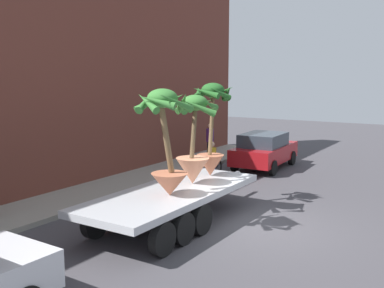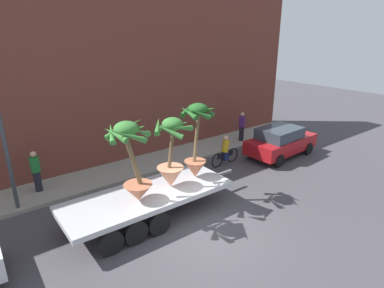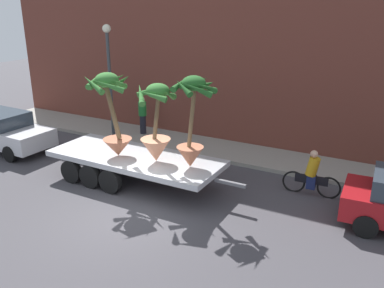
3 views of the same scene
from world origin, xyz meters
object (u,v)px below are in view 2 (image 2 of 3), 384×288
parked_car (281,141)px  pedestrian_near_gate (242,126)px  potted_palm_front (171,158)px  pedestrian_far_left (36,171)px  potted_palm_middle (133,162)px  street_lamp (1,127)px  potted_palm_rear (197,141)px  cyclist (225,152)px  flatbed_trailer (142,201)px

parked_car → pedestrian_near_gate: bearing=92.1°
potted_palm_front → pedestrian_far_left: size_ratio=1.49×
potted_palm_middle → parked_car: size_ratio=0.67×
pedestrian_far_left → street_lamp: bearing=-136.1°
pedestrian_near_gate → pedestrian_far_left: bearing=177.2°
parked_car → street_lamp: street_lamp is taller
parked_car → pedestrian_far_left: 11.69m
potted_palm_rear → street_lamp: size_ratio=0.60×
cyclist → pedestrian_far_left: (-8.14, 2.34, 0.37)m
pedestrian_near_gate → flatbed_trailer: bearing=-157.0°
potted_palm_rear → street_lamp: bearing=150.4°
pedestrian_near_gate → cyclist: bearing=-148.9°
potted_palm_rear → potted_palm_front: size_ratio=1.13×
parked_car → pedestrian_far_left: bearing=163.7°
pedestrian_far_left → cyclist: bearing=-16.0°
potted_palm_middle → street_lamp: bearing=130.0°
pedestrian_near_gate → street_lamp: 12.29m
potted_palm_front → street_lamp: street_lamp is taller
potted_palm_front → pedestrian_near_gate: bearing=26.7°
street_lamp → potted_palm_front: bearing=-36.6°
potted_palm_front → pedestrian_near_gate: potted_palm_front is taller
potted_palm_rear → flatbed_trailer: bearing=-179.4°
cyclist → flatbed_trailer: bearing=-161.6°
pedestrian_far_left → potted_palm_middle: bearing=-65.7°
cyclist → street_lamp: 9.56m
cyclist → pedestrian_near_gate: (2.98, 1.80, 0.37)m
potted_palm_rear → street_lamp: street_lamp is taller
cyclist → parked_car: size_ratio=0.44×
potted_palm_rear → pedestrian_near_gate: size_ratio=1.68×
flatbed_trailer → parked_car: parked_car is taller
pedestrian_far_left → pedestrian_near_gate: bearing=-2.8°
potted_palm_rear → pedestrian_far_left: (-4.84, 4.22, -1.37)m
cyclist → parked_car: parked_car is taller
parked_car → cyclist: bearing=163.1°
flatbed_trailer → potted_palm_rear: potted_palm_rear is taller
parked_car → pedestrian_near_gate: pedestrian_near_gate is taller
potted_palm_front → street_lamp: bearing=143.4°
flatbed_trailer → pedestrian_far_left: size_ratio=4.09×
flatbed_trailer → potted_palm_front: (1.20, -0.08, 1.32)m
potted_palm_middle → cyclist: bearing=19.5°
parked_car → pedestrian_far_left: pedestrian_far_left is taller
potted_palm_rear → parked_car: bearing=8.4°
potted_palm_middle → street_lamp: size_ratio=0.57×
flatbed_trailer → pedestrian_near_gate: bearing=23.0°
flatbed_trailer → potted_palm_middle: size_ratio=2.53×
potted_palm_front → potted_palm_rear: bearing=4.9°
potted_palm_front → pedestrian_far_left: potted_palm_front is taller
street_lamp → potted_palm_rear: bearing=-29.6°
potted_palm_front → parked_car: bearing=7.9°
pedestrian_far_left → parked_car: bearing=-16.3°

